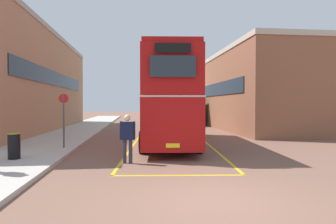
{
  "coord_description": "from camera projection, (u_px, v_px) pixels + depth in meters",
  "views": [
    {
      "loc": [
        -1.66,
        -6.3,
        2.17
      ],
      "look_at": [
        0.45,
        12.66,
        1.67
      ],
      "focal_mm": 30.45,
      "sensor_mm": 36.0,
      "label": 1
    }
  ],
  "objects": [
    {
      "name": "litter_bin",
      "position": [
        14.0,
        146.0,
        10.59
      ],
      "size": [
        0.46,
        0.46,
        0.97
      ],
      "color": "black",
      "rests_on": "sidewalk_left"
    },
    {
      "name": "pedestrian_boarding",
      "position": [
        127.0,
        135.0,
        10.47
      ],
      "size": [
        0.58,
        0.37,
        1.8
      ],
      "color": "#2D2D38",
      "rests_on": "ground"
    },
    {
      "name": "bus_stop_sign",
      "position": [
        64.0,
        115.0,
        13.34
      ],
      "size": [
        0.44,
        0.08,
        2.53
      ],
      "color": "#4C4C51",
      "rests_on": "sidewalk_left"
    },
    {
      "name": "depot_building_right",
      "position": [
        253.0,
        91.0,
        24.86
      ],
      "size": [
        6.17,
        14.93,
        6.77
      ],
      "color": "brown",
      "rests_on": "ground"
    },
    {
      "name": "bay_marking_yellow",
      "position": [
        172.0,
        149.0,
        13.96
      ],
      "size": [
        5.27,
        12.72,
        0.01
      ],
      "color": "gold",
      "rests_on": "ground"
    },
    {
      "name": "ground_plane",
      "position": [
        159.0,
        134.0,
        20.81
      ],
      "size": [
        135.6,
        135.6,
        0.0
      ],
      "primitive_type": "plane",
      "color": "brown"
    },
    {
      "name": "sidewalk_left",
      "position": [
        75.0,
        131.0,
        22.47
      ],
      "size": [
        4.0,
        57.6,
        0.14
      ],
      "primitive_type": "cube",
      "color": "#B2ADA3",
      "rests_on": "ground"
    },
    {
      "name": "double_decker_bus",
      "position": [
        169.0,
        98.0,
        15.82
      ],
      "size": [
        3.47,
        10.54,
        4.75
      ],
      "color": "black",
      "rests_on": "ground"
    },
    {
      "name": "brick_building_left",
      "position": [
        15.0,
        81.0,
        22.68
      ],
      "size": [
        6.42,
        23.18,
        8.05
      ],
      "color": "#AD7A56",
      "rests_on": "ground"
    },
    {
      "name": "single_deck_bus",
      "position": [
        180.0,
        109.0,
        32.71
      ],
      "size": [
        3.49,
        9.68,
        3.02
      ],
      "color": "black",
      "rests_on": "ground"
    }
  ]
}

